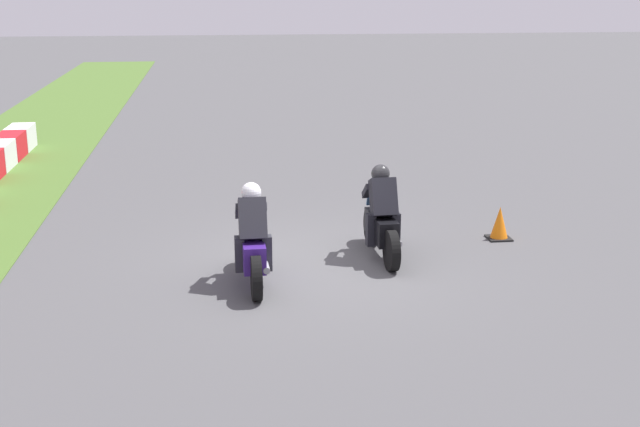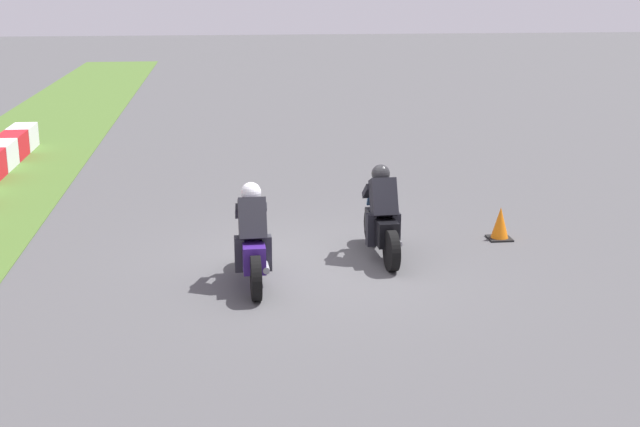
# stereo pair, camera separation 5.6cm
# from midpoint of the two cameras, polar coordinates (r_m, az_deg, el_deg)

# --- Properties ---
(ground_plane) EXTENTS (120.00, 120.00, 0.00)m
(ground_plane) POSITION_cam_midpoint_polar(r_m,az_deg,el_deg) (13.37, -0.66, -3.52)
(ground_plane) COLOR #4D4D4F
(rider_lane_a) EXTENTS (2.04, 0.55, 1.51)m
(rider_lane_a) POSITION_cam_midpoint_polar(r_m,az_deg,el_deg) (13.64, 4.06, -0.43)
(rider_lane_a) COLOR black
(rider_lane_a) RESTS_ON ground_plane
(rider_lane_b) EXTENTS (2.04, 0.54, 1.51)m
(rider_lane_b) POSITION_cam_midpoint_polar(r_m,az_deg,el_deg) (12.44, -4.69, -2.00)
(rider_lane_b) COLOR black
(rider_lane_b) RESTS_ON ground_plane
(traffic_cone) EXTENTS (0.40, 0.40, 0.58)m
(traffic_cone) POSITION_cam_midpoint_polar(r_m,az_deg,el_deg) (14.96, 11.93, -0.70)
(traffic_cone) COLOR black
(traffic_cone) RESTS_ON ground_plane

